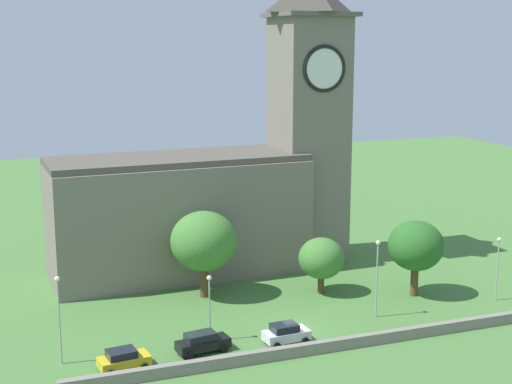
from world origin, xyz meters
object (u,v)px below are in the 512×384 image
streetlamp_central (377,267)px  car_white (286,333)px  tree_by_tower (321,258)px  church (222,183)px  car_black (202,342)px  car_yellow (123,359)px  streetlamp_west_mid (209,297)px  tree_riverside_west (204,241)px  tree_churchyard (416,246)px  streetlamp_east_mid (498,258)px  streetlamp_west_end (59,306)px

streetlamp_central → car_white: bearing=-165.3°
streetlamp_central → tree_by_tower: (-2.01, 8.10, -1.22)m
church → car_black: (-9.16, -22.67, -9.23)m
car_yellow → church: bearing=55.8°
streetlamp_west_mid → tree_by_tower: (14.71, 8.14, -0.32)m
church → tree_riverside_west: bearing=-118.6°
car_yellow → tree_riverside_west: 19.07m
streetlamp_central → tree_churchyard: size_ratio=0.96×
tree_riverside_west → streetlamp_east_mid: bearing=-22.7°
tree_by_tower → car_white: bearing=-128.2°
car_yellow → streetlamp_west_mid: streetlamp_west_mid is taller
tree_riverside_west → streetlamp_west_end: bearing=-143.4°
car_white → tree_churchyard: tree_churchyard is taller
streetlamp_central → car_yellow: bearing=-172.8°
tree_by_tower → streetlamp_west_mid: bearing=-151.0°
streetlamp_central → car_black: bearing=-173.2°
tree_churchyard → streetlamp_west_mid: bearing=-170.1°
car_yellow → car_white: car_white is taller
streetlamp_west_end → tree_by_tower: size_ratio=1.25×
streetlamp_west_end → tree_churchyard: 36.69m
streetlamp_west_mid → streetlamp_central: 16.75m
car_yellow → streetlamp_central: (24.98, 3.18, 4.18)m
streetlamp_west_mid → tree_riverside_west: (2.90, 11.46, 1.80)m
streetlamp_west_mid → tree_churchyard: tree_churchyard is taller
car_white → streetlamp_west_mid: 7.48m
streetlamp_west_end → streetlamp_central: bearing=0.6°
car_white → tree_churchyard: 19.24m
church → car_white: 25.12m
streetlamp_west_mid → streetlamp_central: bearing=0.1°
church → tree_churchyard: church is taller
streetlamp_west_mid → streetlamp_central: streetlamp_central is taller
streetlamp_west_end → church: bearing=45.1°
car_white → tree_riverside_west: tree_riverside_west is taller
streetlamp_west_end → tree_churchyard: size_ratio=0.94×
church → car_black: bearing=-112.0°
car_yellow → car_black: size_ratio=0.90×
church → tree_churchyard: (15.72, -16.44, -4.78)m
streetlamp_west_end → streetlamp_west_mid: bearing=1.1°
car_black → streetlamp_east_mid: (31.93, 2.00, 3.58)m
car_black → streetlamp_central: size_ratio=0.63×
car_yellow → streetlamp_east_mid: size_ratio=0.64×
church → tree_churchyard: bearing=-46.3°
streetlamp_central → streetlamp_west_mid: bearing=-179.9°
streetlamp_west_end → streetlamp_east_mid: 43.47m
church → tree_riverside_west: (-4.95, -9.09, -4.19)m
car_yellow → streetlamp_west_mid: 9.43m
streetlamp_west_mid → tree_by_tower: size_ratio=1.01×
church → streetlamp_west_mid: (-7.85, -20.55, -5.99)m
car_black → tree_riverside_west: bearing=72.8°
streetlamp_east_mid → streetlamp_west_end: bearing=-179.8°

